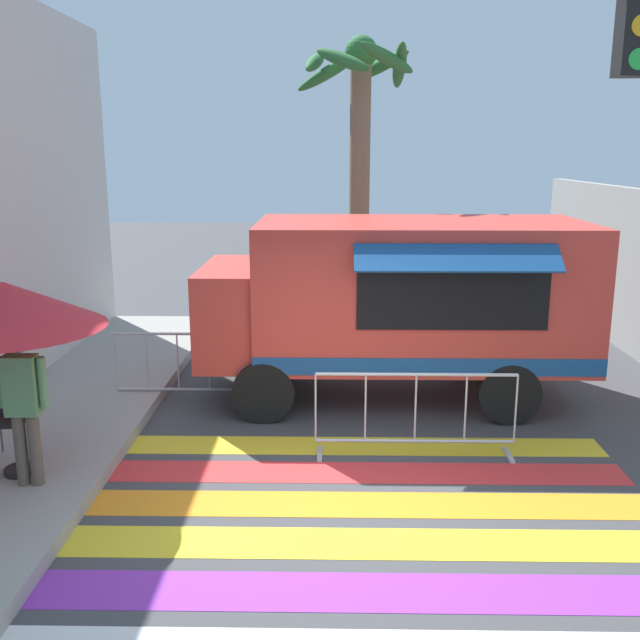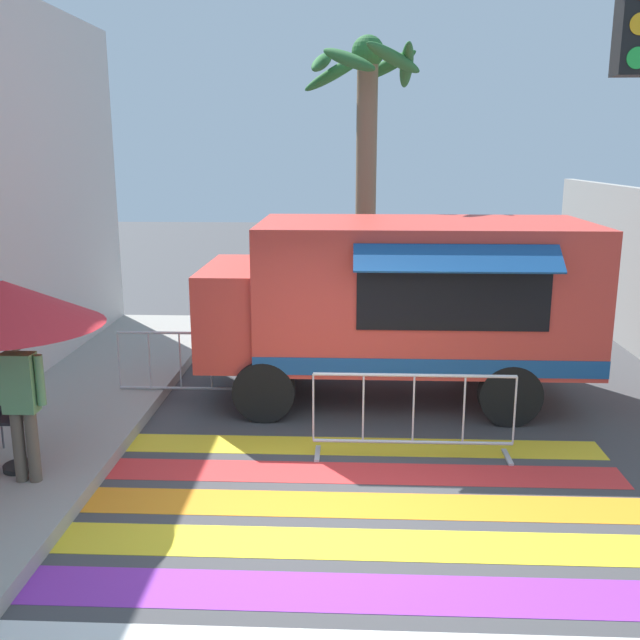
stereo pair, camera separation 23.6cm
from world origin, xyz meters
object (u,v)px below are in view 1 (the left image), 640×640
Objects in this scene: vendor_person at (23,399)px; palm_tree at (359,137)px; barricade_front at (415,415)px; barricade_side at (178,368)px; patio_umbrella at (4,306)px; folding_chair at (10,412)px; food_truck at (391,295)px.

palm_tree is at bearing 50.34° from vendor_person.
barricade_front is 1.31× the size of barricade_side.
folding_chair is at bearing 120.64° from patio_umbrella.
vendor_person is 4.39m from barricade_front.
vendor_person is 0.29× the size of palm_tree.
folding_chair is at bearing -174.79° from barricade_front.
palm_tree is at bearing 57.67° from folding_chair.
barricade_front is at bearing 3.45° from vendor_person.
barricade_side is at bearing 60.76° from vendor_person.
food_truck is 2.29× the size of barricade_front.
patio_umbrella is 1.00m from vendor_person.
barricade_side is at bearing 150.18° from barricade_front.
patio_umbrella is at bearing -168.70° from barricade_front.
folding_chair is 0.37× the size of barricade_front.
palm_tree is (2.73, 3.96, 3.34)m from barricade_side.
barricade_side is 0.33× the size of palm_tree.
patio_umbrella is at bearing -57.99° from folding_chair.
vendor_person is (0.49, -0.72, 0.41)m from folding_chair.
vendor_person is (-4.05, -3.34, -0.44)m from food_truck.
barricade_side is at bearing 59.30° from folding_chair.
vendor_person is 0.69× the size of barricade_front.
palm_tree reaches higher than barricade_side.
barricade_front is at bearing -29.82° from barricade_side.
folding_chair is 2.71m from barricade_side.
food_truck is 3.29m from barricade_side.
palm_tree is at bearing 95.83° from food_truck.
vendor_person is 8.35m from palm_tree.
barricade_front is (4.19, 1.15, -0.58)m from vendor_person.
barricade_front and barricade_side have the same top height.
barricade_front is (4.42, 0.88, -1.51)m from patio_umbrella.
food_truck is at bearing 6.04° from barricade_side.
barricade_side is (-3.11, -0.33, -1.03)m from food_truck.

